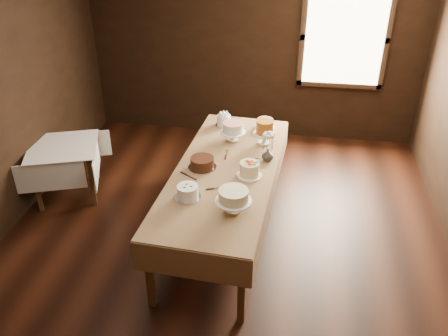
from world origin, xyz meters
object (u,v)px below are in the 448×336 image
Objects in this scene: cake_cream at (233,201)px; cake_server_b at (249,198)px; cake_speckled at (265,124)px; cake_caramel at (264,134)px; cake_meringue at (224,121)px; cake_chocolate at (202,163)px; display_table at (225,174)px; cake_lattice at (233,133)px; cake_server_e at (192,178)px; side_table at (63,152)px; flower_vase at (268,155)px; cake_server_a at (222,188)px; cake_server_d at (254,159)px; cake_swirl at (188,192)px; cake_flowers at (249,170)px; cake_server_c at (227,152)px.

cake_cream reaches higher than cake_server_b.
cake_speckled is 0.93× the size of cake_caramel.
cake_chocolate is (-0.06, -1.09, -0.01)m from cake_meringue.
cake_lattice reaches higher than display_table.
display_table is 0.40m from cake_server_e.
side_table is at bearing -165.85° from cake_speckled.
cake_caramel is at bearing -86.60° from cake_speckled.
flower_vase is (0.45, -0.42, -0.04)m from cake_lattice.
cake_server_a is 0.68m from cake_server_d.
flower_vase is at bearing -31.64° from cake_server_d.
side_table is at bearing 150.00° from cake_swirl.
cake_lattice reaches higher than cake_server_b.
cake_meringue is at bearing 84.00° from cake_server_d.
cake_lattice is 0.62m from flower_vase.
cake_flowers is at bearing -127.56° from cake_server_d.
cake_cream is at bearing -94.43° from cake_speckled.
cake_server_a is at bearing -133.60° from cake_server_b.
cake_cream is (0.19, -0.74, 0.17)m from display_table.
cake_server_a is at bearing -53.09° from cake_chocolate.
cake_server_d is at bearing 88.11° from cake_flowers.
cake_meringue reaches higher than cake_server_c.
cake_caramel is at bearing 100.41° from flower_vase.
cake_server_e is at bearing 96.91° from cake_swirl.
cake_server_a is (-0.34, -1.04, -0.13)m from cake_caramel.
cake_flowers reaches higher than cake_meringue.
cake_speckled is 1.18× the size of cake_server_d.
cake_chocolate reaches higher than side_table.
flower_vase is (0.47, -0.11, 0.06)m from cake_server_c.
display_table is at bearing -148.51° from flower_vase.
side_table is at bearing -167.15° from cake_server_e.
cake_meringue is 1.02m from flower_vase.
cake_meringue is 1.68m from cake_swirl.
cake_swirl is (-0.54, -0.50, -0.01)m from cake_flowers.
cake_cream is (0.47, -0.15, 0.04)m from cake_swirl.
cake_swirl is (-0.02, -0.59, 0.01)m from cake_chocolate.
cake_server_b is (0.33, -1.20, -0.10)m from cake_lattice.
cake_meringue is 0.73m from cake_server_c.
cake_cream is 1.63× the size of cake_server_a.
cake_lattice reaches higher than cake_chocolate.
cake_caramel is 1.27× the size of cake_server_b.
cake_chocolate is 0.79× the size of cake_cream.
side_table is 2.05m from cake_meringue.
cake_meringue is 0.75× the size of cake_speckled.
cake_flowers reaches higher than cake_server_b.
cake_meringue is at bearing 87.03° from cake_swirl.
cake_server_d reaches higher than side_table.
cake_meringue is 1.09m from cake_chocolate.
side_table is at bearing 152.35° from cake_cream.
cake_flowers is (0.27, -0.09, 0.14)m from display_table.
cake_lattice is 0.38m from cake_caramel.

